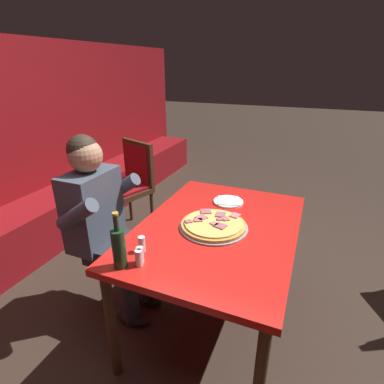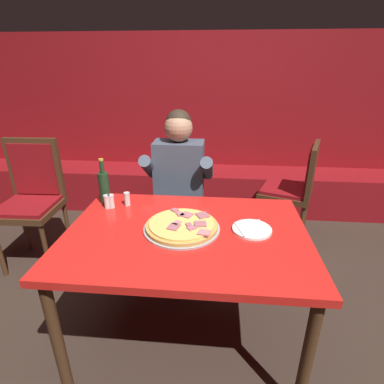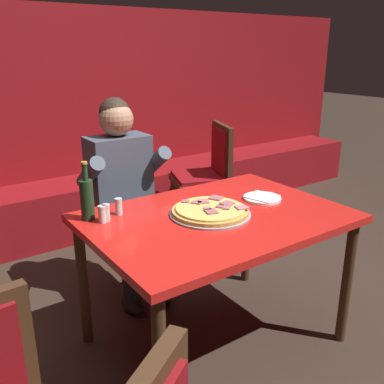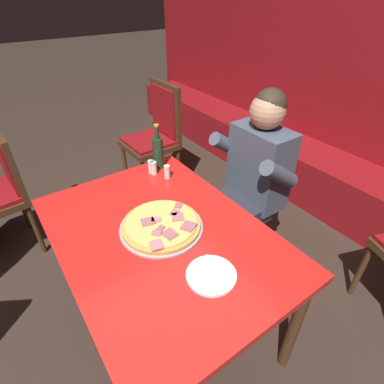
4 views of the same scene
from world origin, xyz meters
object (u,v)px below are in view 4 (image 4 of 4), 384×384
(main_dining_table, at_px, (162,244))
(pizza, at_px, (162,225))
(shaker_parmesan, at_px, (151,167))
(beer_bottle, at_px, (158,151))
(dining_chair_by_booth, at_px, (156,132))
(plate_white_paper, at_px, (211,275))
(diner_seated_blue_shirt, at_px, (249,180))
(shaker_black_pepper, at_px, (154,169))
(shaker_oregano, at_px, (167,172))

(main_dining_table, distance_m, pizza, 0.10)
(shaker_parmesan, bearing_deg, pizza, -23.56)
(beer_bottle, bearing_deg, dining_chair_by_booth, 152.26)
(dining_chair_by_booth, bearing_deg, shaker_parmesan, -30.83)
(plate_white_paper, xyz_separation_m, shaker_parmesan, (-0.86, 0.20, 0.03))
(plate_white_paper, relative_size, diner_seated_blue_shirt, 0.16)
(main_dining_table, relative_size, diner_seated_blue_shirt, 1.01)
(plate_white_paper, xyz_separation_m, beer_bottle, (-0.90, 0.28, 0.10))
(beer_bottle, distance_m, diner_seated_blue_shirt, 0.61)
(pizza, relative_size, shaker_black_pepper, 4.79)
(plate_white_paper, bearing_deg, shaker_oregano, 161.74)
(shaker_black_pepper, bearing_deg, diner_seated_blue_shirt, 54.83)
(pizza, bearing_deg, shaker_parmesan, 156.44)
(shaker_black_pepper, distance_m, shaker_parmesan, 0.03)
(main_dining_table, relative_size, beer_bottle, 4.41)
(shaker_black_pepper, bearing_deg, plate_white_paper, -13.72)
(pizza, distance_m, shaker_parmesan, 0.53)
(plate_white_paper, relative_size, shaker_black_pepper, 2.44)
(shaker_oregano, distance_m, diner_seated_blue_shirt, 0.53)
(beer_bottle, bearing_deg, main_dining_table, -29.53)
(main_dining_table, xyz_separation_m, shaker_oregano, (-0.40, 0.29, 0.12))
(main_dining_table, xyz_separation_m, dining_chair_by_booth, (-1.35, 0.73, -0.07))
(shaker_oregano, height_order, shaker_parmesan, same)
(diner_seated_blue_shirt, bearing_deg, shaker_parmesan, -126.59)
(pizza, relative_size, plate_white_paper, 1.96)
(beer_bottle, relative_size, shaker_black_pepper, 3.40)
(beer_bottle, relative_size, shaker_oregano, 3.40)
(pizza, height_order, shaker_parmesan, shaker_parmesan)
(shaker_parmesan, bearing_deg, beer_bottle, 116.22)
(pizza, bearing_deg, dining_chair_by_booth, 151.75)
(pizza, distance_m, shaker_black_pepper, 0.52)
(beer_bottle, bearing_deg, shaker_oregano, -10.80)
(dining_chair_by_booth, bearing_deg, shaker_black_pepper, -29.73)
(pizza, height_order, shaker_black_pepper, shaker_black_pepper)
(diner_seated_blue_shirt, bearing_deg, pizza, -80.56)
(main_dining_table, relative_size, dining_chair_by_booth, 1.24)
(shaker_oregano, bearing_deg, dining_chair_by_booth, 154.72)
(main_dining_table, bearing_deg, pizza, 140.56)
(pizza, xyz_separation_m, shaker_parmesan, (-0.49, 0.21, 0.02))
(shaker_black_pepper, distance_m, shaker_oregano, 0.10)
(shaker_oregano, bearing_deg, diner_seated_blue_shirt, 59.92)
(main_dining_table, distance_m, beer_bottle, 0.67)
(pizza, bearing_deg, shaker_black_pepper, 154.59)
(beer_bottle, bearing_deg, pizza, -29.00)
(pizza, relative_size, dining_chair_by_booth, 0.40)
(diner_seated_blue_shirt, relative_size, dining_chair_by_booth, 1.23)
(shaker_oregano, height_order, diner_seated_blue_shirt, diner_seated_blue_shirt)
(shaker_black_pepper, xyz_separation_m, shaker_oregano, (0.09, 0.04, 0.00))
(beer_bottle, distance_m, shaker_oregano, 0.17)
(main_dining_table, bearing_deg, plate_white_paper, 6.04)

